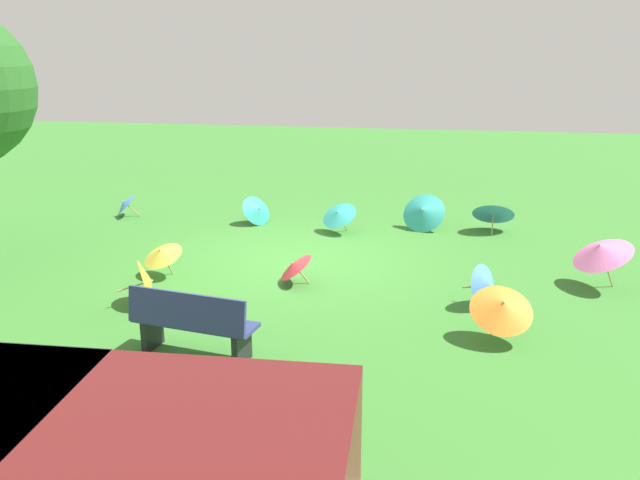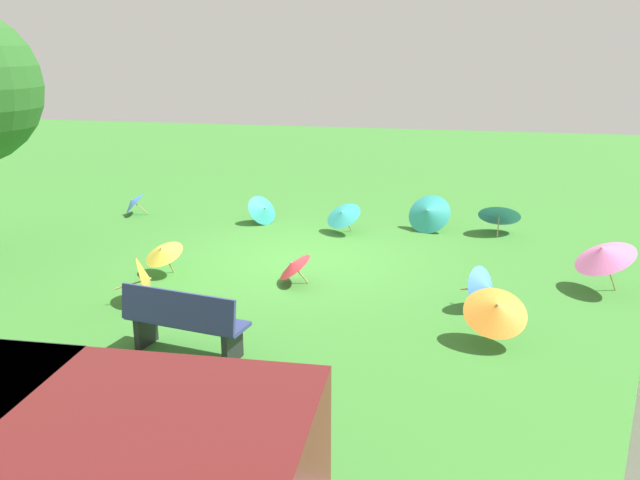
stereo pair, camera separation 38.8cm
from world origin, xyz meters
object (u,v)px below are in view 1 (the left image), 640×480
object	(u,v)px
parasol_orange_0	(502,307)
parasol_pink_0	(601,250)
parasol_blue_1	(487,286)
parasol_teal_2	(423,211)
park_bench	(192,323)
parasol_teal_1	(258,210)
parasol_blue_0	(125,203)
parasol_teal_0	(339,214)
parasol_blue_3	(494,211)
parasol_yellow_2	(162,253)
parasol_red_0	(294,265)
parasol_orange_3	(148,282)

from	to	relation	value
parasol_orange_0	parasol_pink_0	xyz separation A→B (m)	(-1.69, -2.38, 0.13)
parasol_blue_1	parasol_teal_2	xyz separation A→B (m)	(1.08, -4.20, 0.07)
park_bench	parasol_teal_1	world-z (taller)	park_bench
parasol_blue_0	parasol_blue_1	world-z (taller)	parasol_blue_1
parasol_teal_0	parasol_blue_3	size ratio (longest dim) A/B	1.05
parasol_teal_0	parasol_blue_1	bearing A→B (deg)	127.56
parasol_teal_1	parasol_pink_0	world-z (taller)	parasol_pink_0
parasol_yellow_2	park_bench	bearing A→B (deg)	119.79
parasol_orange_0	parasol_red_0	distance (m)	3.59
parasol_teal_0	parasol_orange_0	xyz separation A→B (m)	(-2.90, 4.85, 0.09)
parasol_teal_0	parasol_red_0	world-z (taller)	parasol_teal_0
parasol_teal_1	parasol_pink_0	distance (m)	7.07
parasol_blue_3	parasol_orange_0	bearing A→B (deg)	87.40
parasol_teal_0	parasol_pink_0	distance (m)	5.22
parasol_pink_0	parasol_orange_3	world-z (taller)	parasol_pink_0
parasol_blue_1	parasol_pink_0	distance (m)	2.16
parasol_red_0	parasol_pink_0	bearing A→B (deg)	-172.20
parasol_orange_0	parasol_teal_2	xyz separation A→B (m)	(1.20, -5.42, -0.10)
parasol_orange_0	parasol_teal_1	distance (m)	7.10
parasol_teal_1	parasol_red_0	xyz separation A→B (m)	(-1.60, 3.56, -0.00)
parasol_yellow_2	parasol_teal_0	distance (m)	4.06
park_bench	parasol_blue_0	size ratio (longest dim) A/B	2.15
parasol_teal_2	park_bench	bearing A→B (deg)	68.22
parasol_blue_3	parasol_orange_3	world-z (taller)	parasol_blue_3
park_bench	parasol_orange_3	distance (m)	2.04
parasol_teal_1	parasol_pink_0	xyz separation A→B (m)	(-6.44, 2.90, 0.32)
park_bench	parasol_teal_0	xyz separation A→B (m)	(-0.91, -5.98, -0.04)
parasol_teal_1	parasol_teal_2	distance (m)	3.55
parasol_blue_3	parasol_yellow_2	bearing A→B (deg)	34.93
park_bench	parasol_red_0	world-z (taller)	park_bench
park_bench	parasol_blue_3	distance (m)	7.85
parasol_blue_1	parasol_teal_1	xyz separation A→B (m)	(4.63, -4.05, -0.02)
parasol_blue_0	parasol_teal_0	xyz separation A→B (m)	(-4.98, 0.52, 0.11)
parasol_orange_0	parasol_blue_1	xyz separation A→B (m)	(0.11, -1.23, -0.17)
parasol_teal_0	parasol_pink_0	xyz separation A→B (m)	(-4.59, 2.47, 0.22)
parasol_blue_0	parasol_teal_2	size ratio (longest dim) A/B	0.73
parasol_red_0	parasol_blue_0	bearing A→B (deg)	-37.68
parasol_blue_1	parasol_blue_0	bearing A→B (deg)	-28.11
parasol_yellow_2	parasol_teal_1	size ratio (longest dim) A/B	1.05
parasol_red_0	parasol_orange_3	xyz separation A→B (m)	(1.96, 1.27, 0.04)
parasol_orange_0	parasol_orange_3	distance (m)	5.12
park_bench	parasol_orange_0	size ratio (longest dim) A/B	1.78
parasol_blue_1	parasol_red_0	size ratio (longest dim) A/B	0.99
parasol_teal_2	parasol_orange_3	world-z (taller)	parasol_teal_2
parasol_blue_1	parasol_blue_3	world-z (taller)	parasol_blue_3
parasol_teal_1	parasol_red_0	bearing A→B (deg)	114.21
parasol_teal_2	parasol_blue_3	xyz separation A→B (m)	(-1.45, -0.17, 0.03)
park_bench	parasol_blue_3	world-z (taller)	park_bench
parasol_pink_0	parasol_teal_2	bearing A→B (deg)	-46.50
parasol_orange_0	parasol_blue_3	world-z (taller)	parasol_orange_0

